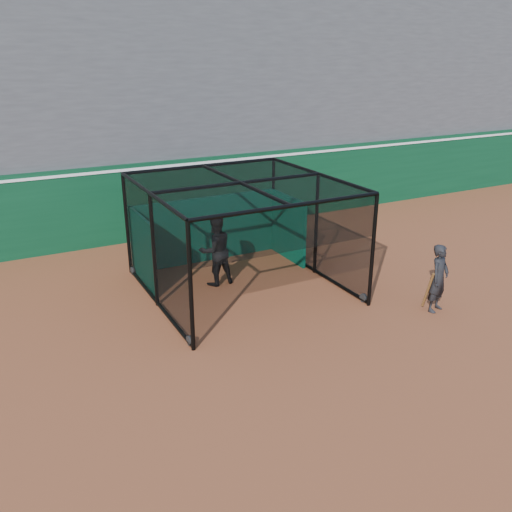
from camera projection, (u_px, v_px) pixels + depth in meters
name	position (u px, v px, depth m)	size (l,w,h in m)	color
ground	(289.00, 353.00, 11.00)	(120.00, 120.00, 0.00)	brown
outfield_wall	(156.00, 198.00, 17.60)	(50.00, 0.50, 2.50)	#0A3C21
grandstand	(118.00, 89.00, 19.61)	(50.00, 7.85, 8.95)	#4C4C4F
batting_cage	(241.00, 237.00, 13.62)	(4.62, 4.83, 2.77)	black
batter	(216.00, 250.00, 14.00)	(0.91, 0.71, 1.87)	black
on_deck_player	(439.00, 278.00, 12.57)	(0.69, 0.57, 1.64)	black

